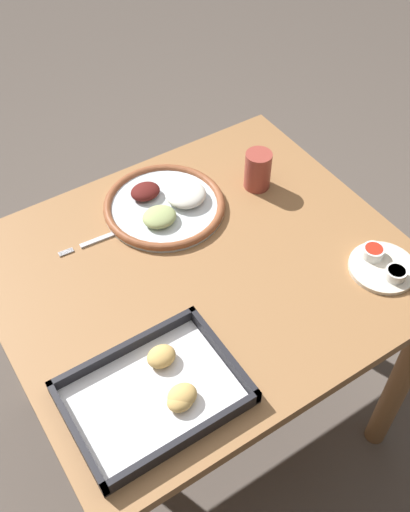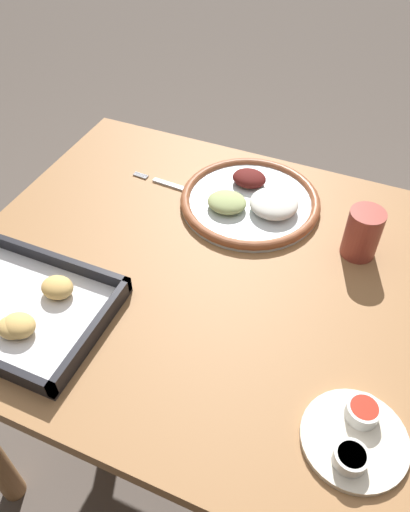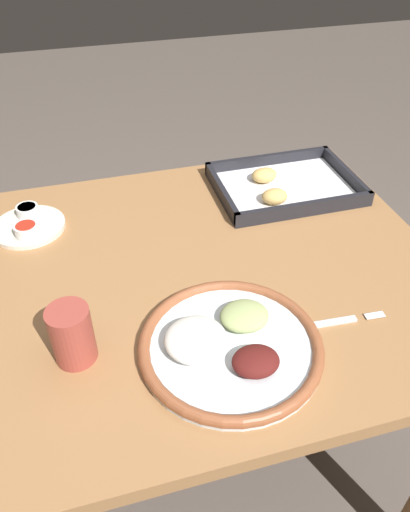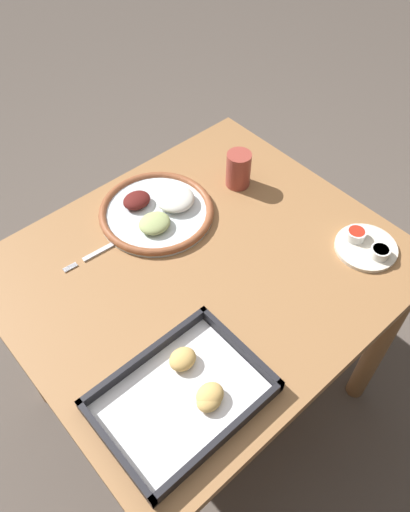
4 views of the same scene
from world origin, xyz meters
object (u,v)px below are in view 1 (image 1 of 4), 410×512
Objects in this scene: fork at (103,238)px; saucer_plate at (383,265)px; drinking_cup at (258,170)px; dinner_plate at (166,204)px; baking_tray at (158,392)px.

fork is 1.28× the size of saucer_plate.
saucer_plate is 0.39m from drinking_cup.
dinner_plate reaches higher than saucer_plate.
drinking_cup reaches higher than saucer_plate.
saucer_plate is at bearing 100.65° from drinking_cup.
baking_tray is 0.64m from drinking_cup.
saucer_plate is at bearing 179.97° from baking_tray.
drinking_cup is (-0.41, 0.05, 0.05)m from fork.
baking_tray is at bearing 81.09° from fork.
saucer_plate is 0.58m from baking_tray.
fork is (0.18, 0.01, -0.01)m from dinner_plate.
drinking_cup is at bearing 167.37° from dinner_plate.
drinking_cup is (-0.24, 0.05, 0.04)m from dinner_plate.
baking_tray is (0.58, -0.00, 0.00)m from saucer_plate.
saucer_plate is 1.51× the size of drinking_cup.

